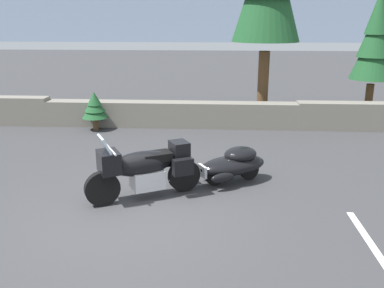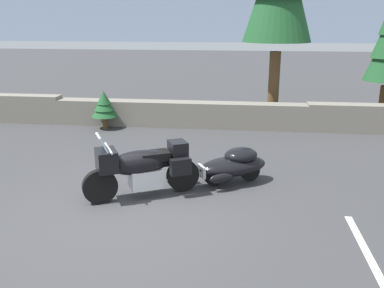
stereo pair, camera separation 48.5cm
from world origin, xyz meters
name	(u,v)px [view 2 (the right image)]	position (x,y,z in m)	size (l,w,h in m)	color
ground_plane	(127,212)	(0.00, 0.00, 0.00)	(80.00, 80.00, 0.00)	#38383A
stone_guard_wall	(182,113)	(0.08, 6.30, 0.43)	(24.00, 0.61, 0.92)	slate
touring_motorcycle	(142,167)	(0.12, 0.73, 0.62)	(2.11, 1.37, 1.33)	black
car_shaped_trailer	(233,165)	(1.85, 1.65, 0.41)	(2.12, 1.35, 0.76)	black
pine_sapling_near	(104,105)	(-2.30, 5.77, 0.75)	(0.81, 0.81, 1.20)	brown
parking_stripe_marker	(379,277)	(3.91, -1.50, 0.00)	(0.12, 3.60, 0.01)	silver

